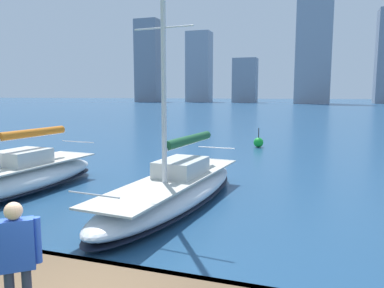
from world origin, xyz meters
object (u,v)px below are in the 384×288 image
at_px(sailboat_orange, 14,177).
at_px(person_blue_shirt, 16,253).
at_px(channel_buoy, 258,142).
at_px(sailboat_forest, 175,189).

height_order(sailboat_orange, person_blue_shirt, sailboat_orange).
bearing_deg(sailboat_orange, channel_buoy, -113.99).
relative_size(sailboat_forest, person_blue_shirt, 5.33).
distance_m(person_blue_shirt, channel_buoy, 22.97).
relative_size(sailboat_orange, channel_buoy, 7.94).
xyz_separation_m(sailboat_forest, channel_buoy, (-0.57, -15.04, -0.22)).
bearing_deg(channel_buoy, person_blue_shirt, 90.55).
relative_size(person_blue_shirt, channel_buoy, 1.27).
height_order(sailboat_orange, channel_buoy, sailboat_orange).
bearing_deg(channel_buoy, sailboat_orange, 66.01).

